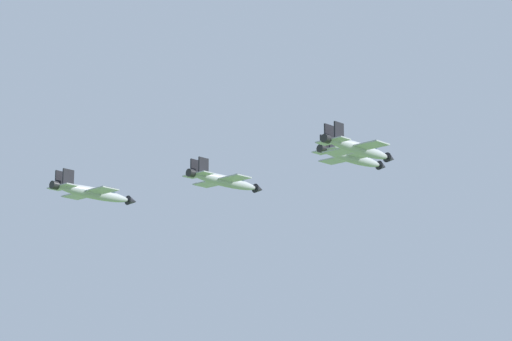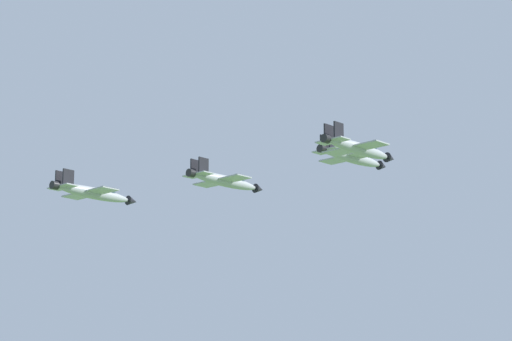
{
  "view_description": "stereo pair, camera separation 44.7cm",
  "coord_description": "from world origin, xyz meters",
  "views": [
    {
      "loc": [
        153.61,
        -125.33,
        98.86
      ],
      "look_at": [
        -19.47,
        -35.14,
        146.5
      ],
      "focal_mm": 84.63,
      "sensor_mm": 36.0,
      "label": 1
    },
    {
      "loc": [
        153.81,
        -124.93,
        98.86
      ],
      "look_at": [
        -19.47,
        -35.14,
        146.5
      ],
      "focal_mm": 84.63,
      "sensor_mm": 36.0,
      "label": 2
    }
  ],
  "objects": [
    {
      "name": "jet_lead",
      "position": [
        -18.52,
        -16.78,
        150.75
      ],
      "size": [
        11.6,
        17.84,
        3.87
      ],
      "rotation": [
        0.0,
        0.0,
        1.91
      ],
      "color": "#9EA3A8"
    },
    {
      "name": "jet_left_wingman",
      "position": [
        -26.23,
        -37.57,
        145.89
      ],
      "size": [
        11.39,
        17.51,
        3.8
      ],
      "rotation": [
        0.0,
        0.0,
        1.9
      ],
      "color": "#9EA3A8"
    },
    {
      "name": "jet_right_wingman",
      "position": [
        0.76,
        -27.74,
        146.51
      ],
      "size": [
        11.23,
        17.21,
        3.75
      ],
      "rotation": [
        0.0,
        0.0,
        1.92
      ],
      "color": "#9EA3A8"
    },
    {
      "name": "jet_left_outer",
      "position": [
        -33.94,
        -58.37,
        143.16
      ],
      "size": [
        11.55,
        17.75,
        3.85
      ],
      "rotation": [
        0.0,
        0.0,
        1.91
      ],
      "color": "#9EA3A8"
    }
  ]
}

